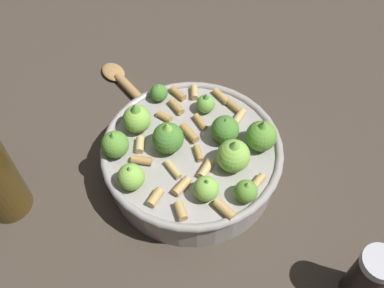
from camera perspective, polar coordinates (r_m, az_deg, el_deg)
ground_plane at (r=0.66m, az=-0.00°, el=-3.61°), size 2.40×2.40×0.00m
cooking_pan at (r=0.63m, az=0.01°, el=-1.60°), size 0.26×0.26×0.11m
pepper_shaker at (r=0.57m, az=22.21°, el=-15.92°), size 0.04×0.04×0.10m
wooden_spoon at (r=0.76m, az=-7.47°, el=6.50°), size 0.04×0.23×0.02m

